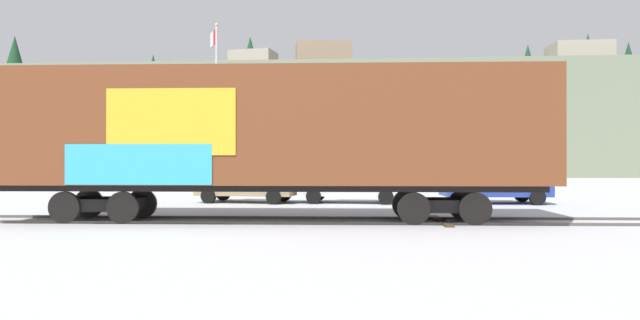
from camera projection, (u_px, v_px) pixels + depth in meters
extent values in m
plane|color=#B2B5BC|center=(298.00, 222.00, 15.14)|extent=(260.00, 260.00, 0.00)
cube|color=#4C4742|center=(267.00, 223.00, 14.48)|extent=(59.97, 2.03, 0.08)
cube|color=#4C4742|center=(273.00, 217.00, 15.92)|extent=(59.97, 2.03, 0.08)
cube|color=#423323|center=(441.00, 221.00, 15.02)|extent=(0.32, 2.51, 0.07)
cube|color=brown|center=(270.00, 128.00, 15.21)|extent=(16.08, 3.56, 3.28)
cube|color=#2D2823|center=(270.00, 69.00, 15.22)|extent=(15.20, 0.89, 0.24)
cube|color=gold|center=(171.00, 122.00, 13.77)|extent=(3.52, 0.14, 1.81)
cube|color=#33A5CC|center=(138.00, 164.00, 13.79)|extent=(4.01, 0.16, 1.10)
cube|color=black|center=(270.00, 187.00, 15.21)|extent=(15.72, 2.18, 0.20)
cube|color=black|center=(105.00, 204.00, 15.39)|extent=(2.14, 1.44, 0.36)
cylinder|color=black|center=(64.00, 207.00, 14.70)|extent=(0.92, 0.15, 0.92)
cylinder|color=black|center=(89.00, 203.00, 16.14)|extent=(0.92, 0.15, 0.92)
cylinder|color=black|center=(123.00, 208.00, 14.64)|extent=(0.92, 0.15, 0.92)
cylinder|color=black|center=(142.00, 204.00, 16.08)|extent=(0.92, 0.15, 0.92)
cube|color=black|center=(439.00, 205.00, 15.02)|extent=(2.14, 1.44, 0.36)
cylinder|color=black|center=(414.00, 209.00, 14.33)|extent=(0.92, 0.15, 0.92)
cylinder|color=black|center=(407.00, 204.00, 15.77)|extent=(0.92, 0.15, 0.92)
cylinder|color=black|center=(475.00, 209.00, 14.27)|extent=(0.92, 0.15, 0.92)
cylinder|color=black|center=(463.00, 205.00, 15.71)|extent=(0.92, 0.15, 0.92)
cylinder|color=silver|center=(217.00, 111.00, 26.28)|extent=(0.12, 0.12, 8.73)
sphere|color=#D8CC66|center=(217.00, 25.00, 26.30)|extent=(0.18, 0.18, 0.18)
cube|color=red|center=(214.00, 38.00, 26.87)|extent=(0.60, 1.02, 0.75)
cube|color=white|center=(212.00, 39.00, 27.14)|extent=(0.32, 0.52, 0.75)
cube|color=slate|center=(344.00, 128.00, 75.75)|extent=(121.74, 35.70, 13.46)
cube|color=#8C725B|center=(323.00, 57.00, 65.26)|extent=(7.38, 4.40, 3.44)
cube|color=#9E9384|center=(253.00, 61.00, 65.88)|extent=(6.08, 4.70, 2.46)
cube|color=#9E9384|center=(579.00, 56.00, 63.07)|extent=(6.79, 4.84, 2.83)
cone|color=#193D23|center=(153.00, 67.00, 71.94)|extent=(1.71, 1.71, 3.42)
cone|color=#193D23|center=(15.00, 53.00, 65.65)|extent=(2.26, 2.26, 4.51)
cone|color=#193D23|center=(628.00, 57.00, 66.62)|extent=(1.96, 1.96, 3.92)
cone|color=#193D23|center=(588.00, 52.00, 65.29)|extent=(2.34, 2.34, 4.69)
cone|color=#193D23|center=(250.00, 55.00, 67.38)|extent=(2.42, 2.42, 4.84)
cone|color=#193D23|center=(528.00, 57.00, 65.10)|extent=(1.63, 1.63, 3.26)
cube|color=#9E8966|center=(247.00, 186.00, 22.39)|extent=(4.42, 2.26, 0.75)
cube|color=#2D333D|center=(241.00, 170.00, 22.45)|extent=(1.99, 1.80, 0.69)
cylinder|color=black|center=(284.00, 194.00, 22.95)|extent=(0.66, 0.29, 0.64)
cylinder|color=black|center=(274.00, 197.00, 21.29)|extent=(0.66, 0.29, 0.64)
cylinder|color=black|center=(223.00, 193.00, 23.49)|extent=(0.66, 0.29, 0.64)
cylinder|color=black|center=(209.00, 196.00, 21.83)|extent=(0.66, 0.29, 0.64)
cube|color=silver|center=(350.00, 188.00, 22.17)|extent=(4.49, 1.89, 0.65)
cube|color=#2D333D|center=(347.00, 172.00, 22.19)|extent=(1.95, 1.62, 0.68)
cylinder|color=black|center=(385.00, 194.00, 22.81)|extent=(0.65, 0.25, 0.64)
cylinder|color=black|center=(386.00, 197.00, 21.19)|extent=(0.65, 0.25, 0.64)
cylinder|color=black|center=(318.00, 194.00, 23.14)|extent=(0.65, 0.25, 0.64)
cylinder|color=black|center=(314.00, 196.00, 21.52)|extent=(0.65, 0.25, 0.64)
cube|color=navy|center=(494.00, 187.00, 21.80)|extent=(4.41, 1.99, 0.74)
cube|color=#2D333D|center=(489.00, 171.00, 21.80)|extent=(2.15, 1.71, 0.66)
cylinder|color=black|center=(522.00, 195.00, 22.61)|extent=(0.65, 0.25, 0.64)
cylinder|color=black|center=(537.00, 197.00, 20.90)|extent=(0.65, 0.25, 0.64)
cylinder|color=black|center=(455.00, 195.00, 22.69)|extent=(0.65, 0.25, 0.64)
cylinder|color=black|center=(465.00, 197.00, 20.97)|extent=(0.65, 0.25, 0.64)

